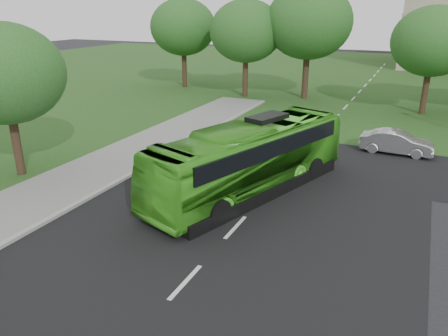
% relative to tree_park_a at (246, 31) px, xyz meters
% --- Properties ---
extents(ground, '(160.00, 160.00, 0.00)m').
position_rel_tree_park_a_xyz_m(ground, '(9.69, -26.77, -6.00)').
color(ground, black).
rests_on(ground, ground).
extents(street_surfaces, '(120.00, 120.00, 0.15)m').
position_rel_tree_park_a_xyz_m(street_surfaces, '(9.31, -4.02, -5.98)').
color(street_surfaces, black).
rests_on(street_surfaces, ground).
extents(tree_park_a, '(6.66, 6.66, 8.85)m').
position_rel_tree_park_a_xyz_m(tree_park_a, '(0.00, 0.00, 0.00)').
color(tree_park_a, black).
rests_on(tree_park_a, ground).
extents(tree_park_b, '(7.73, 7.73, 10.14)m').
position_rel_tree_park_a_xyz_m(tree_park_b, '(5.41, 1.54, 0.83)').
color(tree_park_b, black).
rests_on(tree_park_b, ground).
extents(tree_park_c, '(6.26, 6.26, 8.31)m').
position_rel_tree_park_a_xyz_m(tree_park_c, '(15.72, -0.71, -0.37)').
color(tree_park_c, black).
rests_on(tree_park_c, ground).
extents(tree_park_f, '(6.75, 6.75, 9.01)m').
position_rel_tree_park_a_xyz_m(tree_park_f, '(-7.92, 2.27, 0.12)').
color(tree_park_f, black).
rests_on(tree_park_f, ground).
extents(tree_side_near, '(5.70, 5.70, 7.57)m').
position_rel_tree_park_a_xyz_m(tree_side_near, '(-2.73, -24.04, -0.87)').
color(tree_side_near, black).
rests_on(tree_side_near, ground).
extents(bus, '(6.26, 11.79, 3.21)m').
position_rel_tree_park_a_xyz_m(bus, '(8.84, -21.10, -4.40)').
color(bus, green).
rests_on(bus, ground).
extents(sedan, '(4.15, 1.53, 1.35)m').
position_rel_tree_park_a_xyz_m(sedan, '(14.63, -12.31, -5.33)').
color(sedan, silver).
rests_on(sedan, ground).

